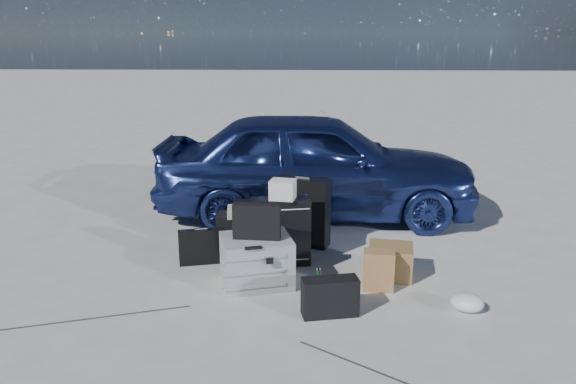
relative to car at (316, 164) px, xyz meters
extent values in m
plane|color=beige|center=(-0.38, -2.17, -0.63)|extent=(60.00, 60.00, 0.00)
imported|color=navy|center=(0.00, 0.00, 0.00)|extent=(3.72, 1.51, 1.27)
cube|color=gray|center=(-0.53, -1.95, -0.42)|extent=(0.69, 0.62, 0.43)
cube|color=black|center=(-0.52, -1.97, -0.05)|extent=(0.41, 0.13, 0.30)
cube|color=black|center=(-1.09, -1.53, -0.46)|extent=(0.45, 0.19, 0.34)
cube|color=black|center=(-0.14, -0.98, -0.28)|extent=(0.58, 0.37, 0.71)
cube|color=black|center=(-0.34, -1.52, -0.31)|extent=(0.57, 0.29, 0.65)
cube|color=silver|center=(-0.32, -1.53, 0.11)|extent=(0.25, 0.22, 0.18)
cube|color=black|center=(-0.73, -0.93, -0.48)|extent=(0.61, 0.27, 0.30)
cube|color=silver|center=(-0.72, -0.95, -0.29)|extent=(0.44, 0.35, 0.07)
cube|color=black|center=(-0.71, -0.94, -0.22)|extent=(0.32, 0.24, 0.06)
cube|color=#A17046|center=(0.52, -2.03, -0.46)|extent=(0.28, 0.18, 0.35)
cube|color=brown|center=(0.65, -1.76, -0.49)|extent=(0.44, 0.39, 0.29)
ellipsoid|color=silver|center=(1.17, -2.40, -0.56)|extent=(0.32, 0.30, 0.14)
cube|color=black|center=(0.09, -2.50, -0.48)|extent=(0.46, 0.25, 0.30)
cylinder|color=#113315|center=(0.00, -2.34, -0.48)|extent=(0.10, 0.10, 0.31)
camera|label=1|loc=(-0.09, -6.47, 1.49)|focal=35.00mm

